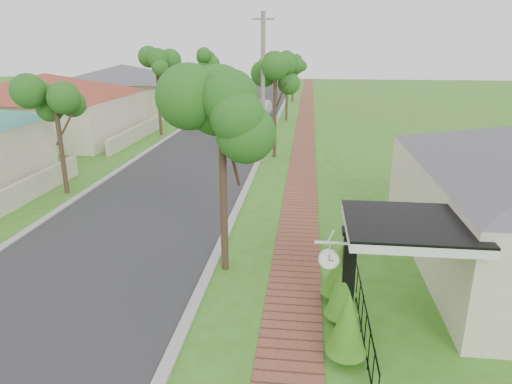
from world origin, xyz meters
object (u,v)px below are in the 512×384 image
at_px(parked_car_white, 261,109).
at_px(station_clock, 329,258).
at_px(porch_post, 348,283).
at_px(parked_car_red, 243,132).
at_px(near_tree, 222,126).
at_px(utility_pole, 263,89).

xyz_separation_m(parked_car_white, station_clock, (5.05, -33.20, 1.22)).
height_order(porch_post, station_clock, porch_post).
distance_m(parked_car_red, near_tree, 19.21).
distance_m(near_tree, station_clock, 4.82).
distance_m(parked_car_white, station_clock, 33.61).
xyz_separation_m(parked_car_red, station_clock, (5.05, -21.63, 1.24)).
distance_m(porch_post, utility_pole, 16.54).
relative_size(parked_car_white, utility_pole, 0.54).
height_order(parked_car_red, near_tree, near_tree).
bearing_deg(porch_post, station_clock, -141.14).
distance_m(utility_pole, station_clock, 16.69).
bearing_deg(near_tree, parked_car_white, 93.95).
bearing_deg(porch_post, parked_car_red, 104.65).
xyz_separation_m(parked_car_white, near_tree, (2.09, -30.30, 3.68)).
bearing_deg(parked_car_red, porch_post, -65.86).
relative_size(parked_car_white, station_clock, 5.63).
distance_m(parked_car_white, near_tree, 30.60).
bearing_deg(utility_pole, near_tree, -89.17).
height_order(porch_post, parked_car_red, porch_post).
relative_size(near_tree, station_clock, 7.02).
bearing_deg(station_clock, porch_post, 38.86).
relative_size(parked_car_white, near_tree, 0.80).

